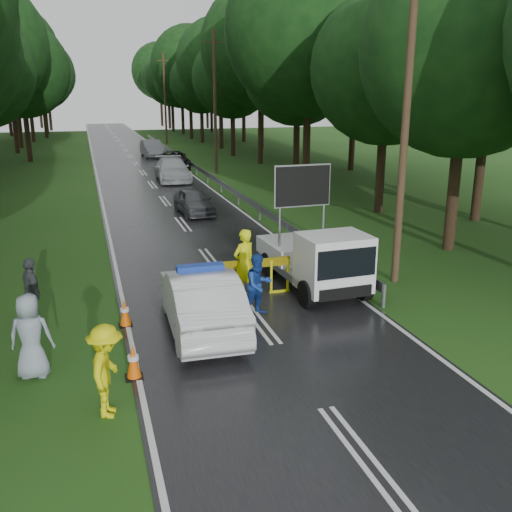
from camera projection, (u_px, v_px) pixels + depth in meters
name	position (u px, v px, depth m)	size (l,w,h in m)	color
ground	(258.00, 322.00, 15.14)	(160.00, 160.00, 0.00)	#1C4313
road	(143.00, 173.00, 42.75)	(7.00, 140.00, 0.02)	black
guardrail	(192.00, 164.00, 43.31)	(0.12, 60.06, 0.70)	gray
utility_pole_near	(406.00, 120.00, 16.99)	(1.40, 0.24, 10.00)	#412E1E
utility_pole_mid	(215.00, 103.00, 40.93)	(1.40, 0.24, 10.00)	#412E1E
utility_pole_far	(165.00, 99.00, 64.86)	(1.40, 0.24, 10.00)	#412E1E
police_sedan	(201.00, 300.00, 14.46)	(1.80, 4.83, 1.73)	silver
work_truck	(317.00, 259.00, 17.34)	(2.27, 4.70, 3.67)	gray
barrier	(246.00, 269.00, 16.79)	(2.75, 0.07, 1.14)	#DADF0C
officer	(244.00, 263.00, 16.74)	(0.75, 0.49, 2.06)	#EFFB0D
civilian	(259.00, 285.00, 15.40)	(0.84, 0.65, 1.72)	#173C98
bystander_left	(107.00, 371.00, 10.57)	(1.17, 0.67, 1.81)	yellow
bystander_mid	(32.00, 292.00, 14.71)	(1.07, 0.44, 1.82)	#42454A
bystander_right	(31.00, 336.00, 12.00)	(0.91, 0.59, 1.87)	gray
queue_car_first	(194.00, 201.00, 28.30)	(1.50, 3.73, 1.27)	#3D4145
queue_car_second	(172.00, 169.00, 38.79)	(2.14, 5.27, 1.53)	#A3A6AA
queue_car_third	(174.00, 160.00, 44.61)	(2.28, 4.95, 1.38)	black
queue_car_fourth	(152.00, 148.00, 52.96)	(1.64, 4.71, 1.55)	#404448
cone_near_left	(133.00, 362.00, 12.08)	(0.37, 0.37, 0.79)	black
cone_center	(240.00, 313.00, 14.92)	(0.30, 0.30, 0.64)	black
cone_far	(262.00, 262.00, 19.31)	(0.31, 0.31, 0.66)	black
cone_left_mid	(125.00, 313.00, 14.79)	(0.35, 0.35, 0.75)	black
cone_right	(348.00, 278.00, 17.60)	(0.34, 0.34, 0.73)	black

